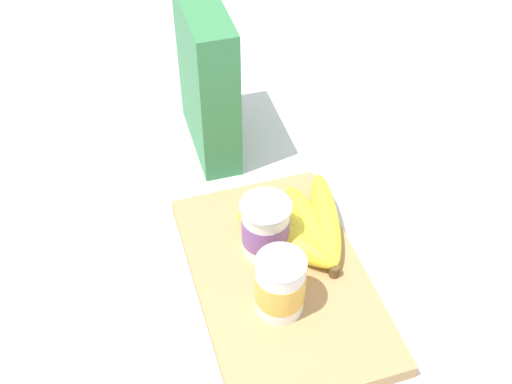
{
  "coord_description": "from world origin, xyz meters",
  "views": [
    {
      "loc": [
        -0.49,
        0.19,
        0.7
      ],
      "look_at": [
        0.11,
        0.0,
        0.07
      ],
      "focal_mm": 45.03,
      "sensor_mm": 36.0,
      "label": 1
    }
  ],
  "objects_px": {
    "banana_bunch": "(305,229)",
    "cereal_box": "(208,80)",
    "cutting_board": "(280,280)",
    "yogurt_cup_back": "(266,228)",
    "yogurt_cup_front": "(280,285)"
  },
  "relations": [
    {
      "from": "cutting_board",
      "to": "cereal_box",
      "type": "distance_m",
      "value": 0.34
    },
    {
      "from": "cereal_box",
      "to": "cutting_board",
      "type": "bearing_deg",
      "value": -176.35
    },
    {
      "from": "yogurt_cup_back",
      "to": "cereal_box",
      "type": "bearing_deg",
      "value": 2.07
    },
    {
      "from": "banana_bunch",
      "to": "cereal_box",
      "type": "bearing_deg",
      "value": 14.38
    },
    {
      "from": "cereal_box",
      "to": "yogurt_cup_back",
      "type": "bearing_deg",
      "value": -176.99
    },
    {
      "from": "yogurt_cup_back",
      "to": "banana_bunch",
      "type": "distance_m",
      "value": 0.06
    },
    {
      "from": "cutting_board",
      "to": "banana_bunch",
      "type": "height_order",
      "value": "banana_bunch"
    },
    {
      "from": "cereal_box",
      "to": "yogurt_cup_front",
      "type": "height_order",
      "value": "cereal_box"
    },
    {
      "from": "yogurt_cup_back",
      "to": "banana_bunch",
      "type": "relative_size",
      "value": 0.45
    },
    {
      "from": "yogurt_cup_front",
      "to": "yogurt_cup_back",
      "type": "distance_m",
      "value": 0.1
    },
    {
      "from": "cereal_box",
      "to": "yogurt_cup_back",
      "type": "xyz_separation_m",
      "value": [
        -0.27,
        -0.01,
        -0.06
      ]
    },
    {
      "from": "cereal_box",
      "to": "banana_bunch",
      "type": "height_order",
      "value": "cereal_box"
    },
    {
      "from": "cutting_board",
      "to": "yogurt_cup_front",
      "type": "distance_m",
      "value": 0.07
    },
    {
      "from": "cereal_box",
      "to": "yogurt_cup_front",
      "type": "bearing_deg",
      "value": -179.4
    },
    {
      "from": "yogurt_cup_front",
      "to": "banana_bunch",
      "type": "relative_size",
      "value": 0.47
    }
  ]
}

